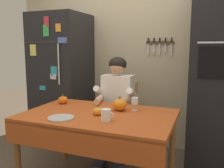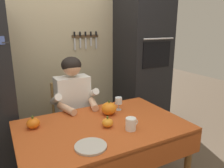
# 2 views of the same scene
# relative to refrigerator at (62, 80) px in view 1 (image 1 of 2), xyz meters

# --- Properties ---
(back_wall_assembly) EXTENTS (3.70, 0.13, 2.60)m
(back_wall_assembly) POSITION_rel_refrigerator_xyz_m (1.00, 0.39, 0.40)
(back_wall_assembly) COLOR #BCAD89
(back_wall_assembly) RESTS_ON ground
(refrigerator) EXTENTS (0.68, 0.71, 1.80)m
(refrigerator) POSITION_rel_refrigerator_xyz_m (0.00, 0.00, 0.00)
(refrigerator) COLOR black
(refrigerator) RESTS_ON ground
(wall_oven) EXTENTS (0.60, 0.64, 2.10)m
(wall_oven) POSITION_rel_refrigerator_xyz_m (2.00, 0.04, 0.15)
(wall_oven) COLOR black
(wall_oven) RESTS_ON ground
(dining_table) EXTENTS (1.40, 0.90, 0.74)m
(dining_table) POSITION_rel_refrigerator_xyz_m (0.95, -0.88, -0.24)
(dining_table) COLOR brown
(dining_table) RESTS_ON ground
(chair_behind_person) EXTENTS (0.40, 0.40, 0.93)m
(chair_behind_person) POSITION_rel_refrigerator_xyz_m (0.90, -0.09, -0.39)
(chair_behind_person) COLOR tan
(chair_behind_person) RESTS_ON ground
(seated_person) EXTENTS (0.47, 0.55, 1.25)m
(seated_person) POSITION_rel_refrigerator_xyz_m (0.90, -0.28, -0.16)
(seated_person) COLOR #38384C
(seated_person) RESTS_ON ground
(coffee_mug) EXTENTS (0.11, 0.09, 0.10)m
(coffee_mug) POSITION_rel_refrigerator_xyz_m (1.11, -1.06, -0.11)
(coffee_mug) COLOR white
(coffee_mug) RESTS_ON dining_table
(wine_glass) EXTENTS (0.07, 0.07, 0.13)m
(wine_glass) POSITION_rel_refrigerator_xyz_m (1.24, -0.64, -0.07)
(wine_glass) COLOR white
(wine_glass) RESTS_ON dining_table
(pumpkin_large) EXTENTS (0.09, 0.09, 0.10)m
(pumpkin_large) POSITION_rel_refrigerator_xyz_m (0.97, -0.92, -0.12)
(pumpkin_large) COLOR orange
(pumpkin_large) RESTS_ON dining_table
(pumpkin_medium) EXTENTS (0.11, 0.11, 0.11)m
(pumpkin_medium) POSITION_rel_refrigerator_xyz_m (0.42, -0.65, -0.12)
(pumpkin_medium) COLOR orange
(pumpkin_medium) RESTS_ON dining_table
(pumpkin_small) EXTENTS (0.14, 0.14, 0.14)m
(pumpkin_small) POSITION_rel_refrigerator_xyz_m (1.10, -0.69, -0.10)
(pumpkin_small) COLOR orange
(pumpkin_small) RESTS_ON dining_table
(serving_tray) EXTENTS (0.23, 0.23, 0.02)m
(serving_tray) POSITION_rel_refrigerator_xyz_m (0.72, -1.14, -0.15)
(serving_tray) COLOR #B7B2A8
(serving_tray) RESTS_ON dining_table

